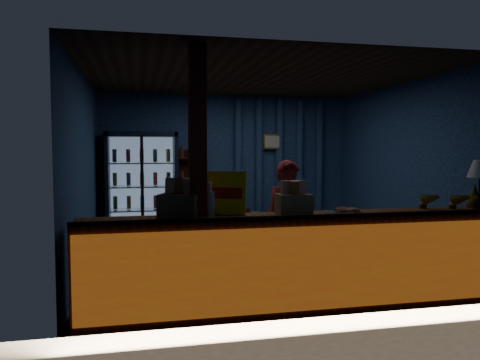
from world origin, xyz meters
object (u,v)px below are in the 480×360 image
at_px(green_chair, 273,226).
at_px(table_lamp, 480,171).
at_px(shopkeeper, 288,225).
at_px(pastry_tray, 346,213).

height_order(green_chair, table_lamp, table_lamp).
height_order(shopkeeper, pastry_tray, shopkeeper).
xyz_separation_m(green_chair, pastry_tray, (-0.23, -3.40, 0.70)).
relative_size(green_chair, pastry_tray, 1.50).
distance_m(green_chair, table_lamp, 3.75).
bearing_deg(green_chair, shopkeeper, 55.63).
distance_m(green_chair, pastry_tray, 3.48).
xyz_separation_m(shopkeeper, pastry_tray, (0.37, -0.71, 0.23)).
distance_m(shopkeeper, green_chair, 2.79).
relative_size(shopkeeper, table_lamp, 2.75).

